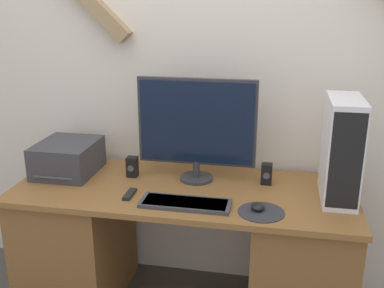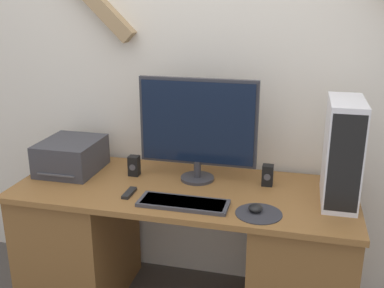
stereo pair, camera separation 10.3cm
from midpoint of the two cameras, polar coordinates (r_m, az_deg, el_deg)
wall_back at (r=2.57m, az=-0.41°, el=10.58°), size 6.40×0.13×2.70m
desk at (r=2.52m, az=-2.29°, el=-13.10°), size 1.76×0.70×0.75m
monitor at (r=2.35m, az=-0.67°, el=2.40°), size 0.63×0.18×0.55m
keyboard at (r=2.16m, az=-2.23°, el=-7.52°), size 0.43×0.15×0.02m
mousepad at (r=2.11m, az=7.40°, el=-8.58°), size 0.22×0.22×0.00m
mouse at (r=2.11m, az=6.96°, el=-7.90°), size 0.06×0.07×0.03m
computer_tower at (r=2.24m, az=17.21°, el=-0.70°), size 0.16×0.36×0.50m
printer at (r=2.62m, az=-16.60°, el=-1.70°), size 0.31×0.36×0.18m
speaker_left at (r=2.50m, az=-8.76°, el=-2.88°), size 0.06×0.06×0.11m
speaker_right at (r=2.40m, az=8.24°, el=-3.79°), size 0.06×0.06×0.11m
remote_control at (r=2.28m, az=-9.21°, el=-6.32°), size 0.04×0.13×0.02m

